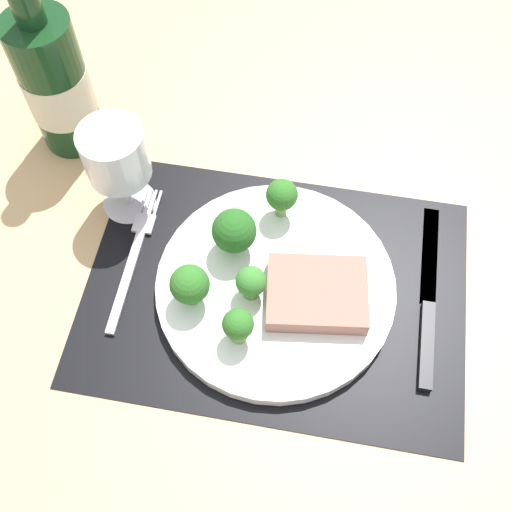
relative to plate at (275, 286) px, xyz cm
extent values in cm
cube|color=tan|center=(0.00, 0.00, -2.60)|extent=(140.00, 110.00, 3.00)
cube|color=black|center=(0.00, 0.00, -0.95)|extent=(42.48, 30.56, 0.30)
cylinder|color=white|center=(0.00, 0.00, 0.00)|extent=(26.56, 26.56, 1.60)
cube|color=#9E6B5B|center=(4.62, -1.05, 1.94)|extent=(11.74, 9.75, 2.28)
cylinder|color=#6B994C|center=(-5.26, 3.70, 1.55)|extent=(1.22, 1.22, 1.50)
sphere|color=#235B1E|center=(-5.26, 3.70, 4.40)|extent=(4.95, 4.95, 4.95)
cylinder|color=#6B994C|center=(-8.60, -3.42, 1.61)|extent=(1.61, 1.61, 1.62)
sphere|color=#2D6B23|center=(-8.60, -3.42, 4.23)|extent=(4.25, 4.25, 4.25)
cylinder|color=#5B8942|center=(-2.42, -1.70, 1.53)|extent=(1.77, 1.77, 1.46)
sphere|color=#387A2D|center=(-2.42, -1.70, 3.67)|extent=(3.33, 3.33, 3.33)
cylinder|color=#6B994C|center=(-2.82, -6.88, 1.75)|extent=(1.83, 1.83, 1.89)
sphere|color=#2D6B23|center=(-2.82, -6.88, 4.09)|extent=(3.28, 3.28, 3.28)
cylinder|color=#6B994C|center=(-0.86, 9.23, 1.88)|extent=(1.36, 1.36, 2.16)
sphere|color=#2D6B23|center=(-0.86, 9.23, 4.51)|extent=(3.64, 3.64, 3.64)
cube|color=silver|center=(-16.75, -2.00, -0.55)|extent=(1.00, 13.00, 0.50)
cube|color=silver|center=(-16.75, 5.80, -0.55)|extent=(2.40, 2.60, 0.40)
cube|color=silver|center=(-17.65, 8.90, -0.55)|extent=(0.30, 3.60, 0.35)
cube|color=silver|center=(-17.05, 8.90, -0.55)|extent=(0.30, 3.60, 0.35)
cube|color=silver|center=(-16.45, 8.90, -0.55)|extent=(0.30, 3.60, 0.35)
cube|color=silver|center=(-15.85, 8.90, -0.55)|extent=(0.30, 3.60, 0.35)
cube|color=black|center=(17.00, -3.90, -0.40)|extent=(1.40, 10.00, 0.80)
cube|color=silver|center=(17.00, 7.60, -0.65)|extent=(1.80, 13.00, 0.30)
cylinder|color=#143819|center=(-29.23, 17.81, 7.94)|extent=(7.83, 7.83, 18.08)
cylinder|color=beige|center=(-29.23, 17.81, 7.03)|extent=(7.98, 7.98, 6.33)
cylinder|color=silver|center=(-19.40, 8.80, -0.90)|extent=(6.49, 6.49, 0.40)
cylinder|color=silver|center=(-19.40, 8.80, 2.17)|extent=(0.80, 0.80, 5.74)
cylinder|color=silver|center=(-19.40, 8.80, 8.31)|extent=(7.27, 7.27, 6.54)
cylinder|color=#560C19|center=(-19.40, 8.80, 6.24)|extent=(6.40, 6.40, 2.39)
camera|label=1|loc=(3.19, -30.66, 61.84)|focal=43.49mm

